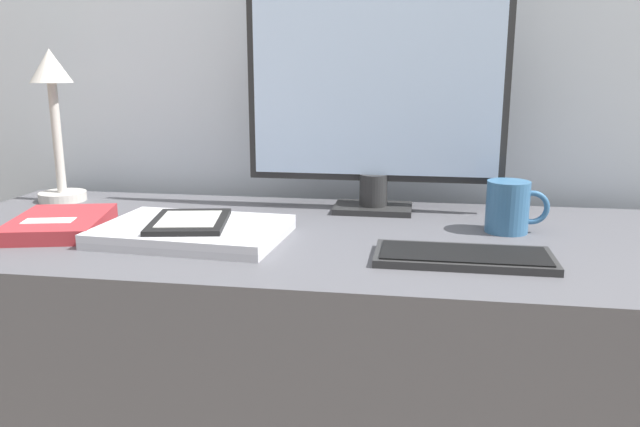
# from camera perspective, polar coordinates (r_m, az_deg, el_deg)

# --- Properties ---
(desk) EXTENTS (1.47, 0.59, 0.74)m
(desk) POSITION_cam_1_polar(r_m,az_deg,el_deg) (1.27, -0.24, -18.18)
(desk) COLOR #4C4C51
(desk) RESTS_ON ground_plane
(monitor) EXTENTS (0.52, 0.11, 0.46)m
(monitor) POSITION_cam_1_polar(r_m,az_deg,el_deg) (1.27, 5.08, 10.84)
(monitor) COLOR #262626
(monitor) RESTS_ON desk
(keyboard) EXTENTS (0.27, 0.12, 0.01)m
(keyboard) POSITION_cam_1_polar(r_m,az_deg,el_deg) (0.99, 12.97, -3.85)
(keyboard) COLOR #282828
(keyboard) RESTS_ON desk
(laptop) EXTENTS (0.33, 0.24, 0.03)m
(laptop) POSITION_cam_1_polar(r_m,az_deg,el_deg) (1.11, -11.54, -1.62)
(laptop) COLOR #BCBCC1
(laptop) RESTS_ON desk
(ereader) EXTENTS (0.16, 0.19, 0.01)m
(ereader) POSITION_cam_1_polar(r_m,az_deg,el_deg) (1.11, -11.86, -0.71)
(ereader) COLOR black
(ereader) RESTS_ON laptop
(desk_lamp) EXTENTS (0.10, 0.10, 0.33)m
(desk_lamp) POSITION_cam_1_polar(r_m,az_deg,el_deg) (1.49, -23.14, 8.99)
(desk_lamp) COLOR #BCB7AD
(desk_lamp) RESTS_ON desk
(notebook) EXTENTS (0.20, 0.25, 0.03)m
(notebook) POSITION_cam_1_polar(r_m,az_deg,el_deg) (1.23, -22.69, -0.86)
(notebook) COLOR maroon
(notebook) RESTS_ON desk
(coffee_mug) EXTENTS (0.11, 0.08, 0.09)m
(coffee_mug) POSITION_cam_1_polar(r_m,az_deg,el_deg) (1.17, 16.90, 0.59)
(coffee_mug) COLOR #336089
(coffee_mug) RESTS_ON desk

